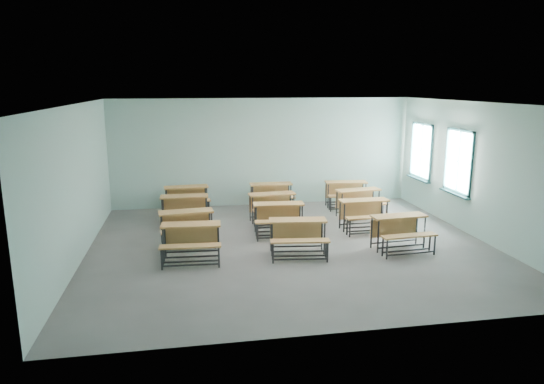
{
  "coord_description": "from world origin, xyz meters",
  "views": [
    {
      "loc": [
        -2.24,
        -10.27,
        3.6
      ],
      "look_at": [
        -0.23,
        1.2,
        1.0
      ],
      "focal_mm": 32.0,
      "sensor_mm": 36.0,
      "label": 1
    }
  ],
  "objects_px": {
    "desk_unit_r0c2": "(401,227)",
    "desk_unit_r2c2": "(360,199)",
    "desk_unit_r0c1": "(298,232)",
    "desk_unit_r2c0": "(185,206)",
    "desk_unit_r0c0": "(191,237)",
    "desk_unit_r3c0": "(187,196)",
    "desk_unit_r1c2": "(365,210)",
    "desk_unit_r2c1": "(273,203)",
    "desk_unit_r1c0": "(187,223)",
    "desk_unit_r1c1": "(279,214)",
    "desk_unit_r3c2": "(347,190)",
    "desk_unit_r3c1": "(272,192)"
  },
  "relations": [
    {
      "from": "desk_unit_r2c2",
      "to": "desk_unit_r3c0",
      "type": "height_order",
      "value": "same"
    },
    {
      "from": "desk_unit_r0c0",
      "to": "desk_unit_r2c2",
      "type": "height_order",
      "value": "same"
    },
    {
      "from": "desk_unit_r1c1",
      "to": "desk_unit_r2c0",
      "type": "xyz_separation_m",
      "value": [
        -2.26,
        1.23,
        0.0
      ]
    },
    {
      "from": "desk_unit_r2c2",
      "to": "desk_unit_r3c1",
      "type": "relative_size",
      "value": 1.07
    },
    {
      "from": "desk_unit_r0c2",
      "to": "desk_unit_r2c1",
      "type": "height_order",
      "value": "same"
    },
    {
      "from": "desk_unit_r3c1",
      "to": "desk_unit_r0c0",
      "type": "bearing_deg",
      "value": -121.09
    },
    {
      "from": "desk_unit_r0c1",
      "to": "desk_unit_r2c0",
      "type": "distance_m",
      "value": 3.62
    },
    {
      "from": "desk_unit_r3c1",
      "to": "desk_unit_r0c2",
      "type": "bearing_deg",
      "value": -60.5
    },
    {
      "from": "desk_unit_r2c1",
      "to": "desk_unit_r0c1",
      "type": "bearing_deg",
      "value": -92.63
    },
    {
      "from": "desk_unit_r1c0",
      "to": "desk_unit_r3c1",
      "type": "relative_size",
      "value": 1.06
    },
    {
      "from": "desk_unit_r2c0",
      "to": "desk_unit_r3c0",
      "type": "height_order",
      "value": "same"
    },
    {
      "from": "desk_unit_r0c2",
      "to": "desk_unit_r1c1",
      "type": "relative_size",
      "value": 1.01
    },
    {
      "from": "desk_unit_r3c1",
      "to": "desk_unit_r3c2",
      "type": "bearing_deg",
      "value": -2.49
    },
    {
      "from": "desk_unit_r1c1",
      "to": "desk_unit_r3c1",
      "type": "xyz_separation_m",
      "value": [
        0.24,
        2.41,
        0.0
      ]
    },
    {
      "from": "desk_unit_r0c1",
      "to": "desk_unit_r0c2",
      "type": "distance_m",
      "value": 2.3
    },
    {
      "from": "desk_unit_r2c1",
      "to": "desk_unit_r3c2",
      "type": "xyz_separation_m",
      "value": [
        2.43,
        1.18,
        0.0
      ]
    },
    {
      "from": "desk_unit_r0c1",
      "to": "desk_unit_r2c1",
      "type": "bearing_deg",
      "value": 98.62
    },
    {
      "from": "desk_unit_r0c1",
      "to": "desk_unit_r2c0",
      "type": "xyz_separation_m",
      "value": [
        -2.39,
        2.72,
        0.0
      ]
    },
    {
      "from": "desk_unit_r1c2",
      "to": "desk_unit_r2c1",
      "type": "distance_m",
      "value": 2.42
    },
    {
      "from": "desk_unit_r1c0",
      "to": "desk_unit_r3c2",
      "type": "relative_size",
      "value": 1.0
    },
    {
      "from": "desk_unit_r2c1",
      "to": "desk_unit_r1c1",
      "type": "bearing_deg",
      "value": -96.89
    },
    {
      "from": "desk_unit_r1c0",
      "to": "desk_unit_r2c0",
      "type": "height_order",
      "value": "same"
    },
    {
      "from": "desk_unit_r3c0",
      "to": "desk_unit_r1c0",
      "type": "bearing_deg",
      "value": -95.11
    },
    {
      "from": "desk_unit_r1c1",
      "to": "desk_unit_r0c1",
      "type": "bearing_deg",
      "value": -81.2
    },
    {
      "from": "desk_unit_r0c2",
      "to": "desk_unit_r3c0",
      "type": "distance_m",
      "value": 6.11
    },
    {
      "from": "desk_unit_r0c0",
      "to": "desk_unit_r0c1",
      "type": "bearing_deg",
      "value": 1.74
    },
    {
      "from": "desk_unit_r2c1",
      "to": "desk_unit_r1c0",
      "type": "bearing_deg",
      "value": -151.42
    },
    {
      "from": "desk_unit_r2c2",
      "to": "desk_unit_r1c1",
      "type": "bearing_deg",
      "value": -162.17
    },
    {
      "from": "desk_unit_r0c2",
      "to": "desk_unit_r3c2",
      "type": "xyz_separation_m",
      "value": [
        0.04,
        3.85,
        0.0
      ]
    },
    {
      "from": "desk_unit_r1c1",
      "to": "desk_unit_r1c2",
      "type": "bearing_deg",
      "value": 3.42
    },
    {
      "from": "desk_unit_r2c1",
      "to": "desk_unit_r3c1",
      "type": "height_order",
      "value": "same"
    },
    {
      "from": "desk_unit_r0c1",
      "to": "desk_unit_r1c1",
      "type": "height_order",
      "value": "same"
    },
    {
      "from": "desk_unit_r2c0",
      "to": "desk_unit_r2c2",
      "type": "relative_size",
      "value": 0.94
    },
    {
      "from": "desk_unit_r0c1",
      "to": "desk_unit_r2c0",
      "type": "bearing_deg",
      "value": 138.08
    },
    {
      "from": "desk_unit_r0c1",
      "to": "desk_unit_r3c0",
      "type": "height_order",
      "value": "same"
    },
    {
      "from": "desk_unit_r0c2",
      "to": "desk_unit_r2c2",
      "type": "height_order",
      "value": "same"
    },
    {
      "from": "desk_unit_r0c0",
      "to": "desk_unit_r1c2",
      "type": "relative_size",
      "value": 1.02
    },
    {
      "from": "desk_unit_r0c1",
      "to": "desk_unit_r2c2",
      "type": "relative_size",
      "value": 0.99
    },
    {
      "from": "desk_unit_r0c0",
      "to": "desk_unit_r2c1",
      "type": "bearing_deg",
      "value": 52.68
    },
    {
      "from": "desk_unit_r0c0",
      "to": "desk_unit_r0c2",
      "type": "distance_m",
      "value": 4.56
    },
    {
      "from": "desk_unit_r3c1",
      "to": "desk_unit_r3c2",
      "type": "height_order",
      "value": "same"
    },
    {
      "from": "desk_unit_r0c1",
      "to": "desk_unit_r1c1",
      "type": "relative_size",
      "value": 1.03
    },
    {
      "from": "desk_unit_r1c0",
      "to": "desk_unit_r1c1",
      "type": "relative_size",
      "value": 1.02
    },
    {
      "from": "desk_unit_r0c1",
      "to": "desk_unit_r2c2",
      "type": "xyz_separation_m",
      "value": [
        2.35,
        2.68,
        0.0
      ]
    },
    {
      "from": "desk_unit_r0c1",
      "to": "desk_unit_r3c2",
      "type": "distance_m",
      "value": 4.45
    },
    {
      "from": "desk_unit_r0c0",
      "to": "desk_unit_r3c0",
      "type": "bearing_deg",
      "value": 94.32
    },
    {
      "from": "desk_unit_r2c2",
      "to": "desk_unit_r3c0",
      "type": "relative_size",
      "value": 1.02
    },
    {
      "from": "desk_unit_r1c0",
      "to": "desk_unit_r0c0",
      "type": "bearing_deg",
      "value": -91.58
    },
    {
      "from": "desk_unit_r0c2",
      "to": "desk_unit_r1c0",
      "type": "height_order",
      "value": "same"
    },
    {
      "from": "desk_unit_r3c0",
      "to": "desk_unit_r3c2",
      "type": "bearing_deg",
      "value": -6.58
    }
  ]
}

